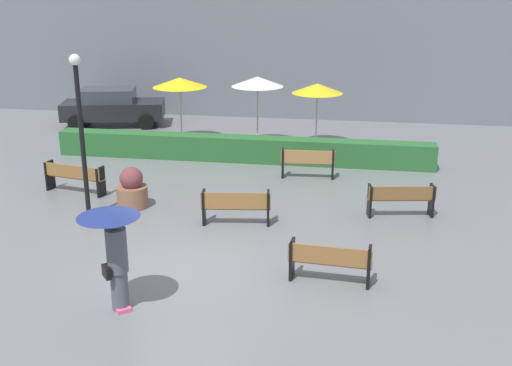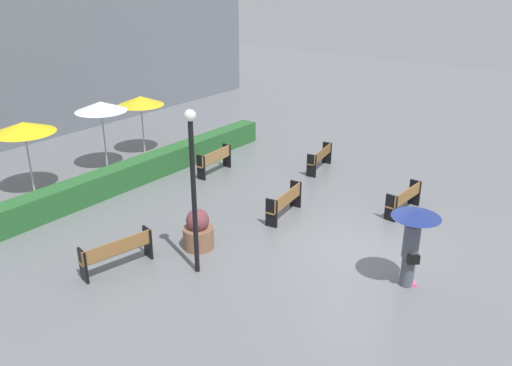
# 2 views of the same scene
# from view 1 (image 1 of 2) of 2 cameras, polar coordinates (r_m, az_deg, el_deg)

# --- Properties ---
(ground_plane) EXTENTS (60.00, 60.00, 0.00)m
(ground_plane) POSITION_cam_1_polar(r_m,az_deg,el_deg) (13.03, -7.06, -8.14)
(ground_plane) COLOR slate
(bench_mid_center) EXTENTS (1.75, 0.59, 0.87)m
(bench_mid_center) POSITION_cam_1_polar(r_m,az_deg,el_deg) (15.11, -1.90, -2.10)
(bench_mid_center) COLOR olive
(bench_mid_center) RESTS_ON ground
(bench_near_right) EXTENTS (1.69, 0.48, 0.83)m
(bench_near_right) POSITION_cam_1_polar(r_m,az_deg,el_deg) (12.33, 6.93, -7.22)
(bench_near_right) COLOR olive
(bench_near_right) RESTS_ON ground
(bench_far_left) EXTENTS (1.90, 0.72, 0.86)m
(bench_far_left) POSITION_cam_1_polar(r_m,az_deg,el_deg) (18.14, -16.70, 0.64)
(bench_far_left) COLOR olive
(bench_far_left) RESTS_ON ground
(bench_far_right) EXTENTS (1.75, 0.65, 0.85)m
(bench_far_right) POSITION_cam_1_polar(r_m,az_deg,el_deg) (16.05, 13.44, -1.37)
(bench_far_right) COLOR brown
(bench_far_right) RESTS_ON ground
(bench_back_row) EXTENTS (1.67, 0.45, 0.91)m
(bench_back_row) POSITION_cam_1_polar(r_m,az_deg,el_deg) (18.78, 4.87, 2.04)
(bench_back_row) COLOR #9E7242
(bench_back_row) RESTS_ON ground
(pedestrian_with_umbrella) EXTENTS (1.12, 1.12, 2.01)m
(pedestrian_with_umbrella) POSITION_cam_1_polar(r_m,az_deg,el_deg) (11.20, -13.24, -5.31)
(pedestrian_with_umbrella) COLOR #4C515B
(pedestrian_with_umbrella) RESTS_ON ground
(planter_pot) EXTENTS (0.83, 0.83, 1.12)m
(planter_pot) POSITION_cam_1_polar(r_m,az_deg,el_deg) (16.63, -11.54, -0.64)
(planter_pot) COLOR brown
(planter_pot) RESTS_ON ground
(lamp_post) EXTENTS (0.28, 0.28, 4.15)m
(lamp_post) POSITION_cam_1_polar(r_m,az_deg,el_deg) (15.73, -16.13, 5.66)
(lamp_post) COLOR black
(lamp_post) RESTS_ON ground
(patio_umbrella_yellow) EXTENTS (2.00, 2.00, 2.46)m
(patio_umbrella_yellow) POSITION_cam_1_polar(r_m,az_deg,el_deg) (22.84, -7.16, 9.32)
(patio_umbrella_yellow) COLOR silver
(patio_umbrella_yellow) RESTS_ON ground
(patio_umbrella_white) EXTENTS (1.87, 1.87, 2.58)m
(patio_umbrella_white) POSITION_cam_1_polar(r_m,az_deg,el_deg) (22.05, 0.14, 9.47)
(patio_umbrella_white) COLOR silver
(patio_umbrella_white) RESTS_ON ground
(patio_umbrella_yellow_far) EXTENTS (1.83, 1.83, 2.34)m
(patio_umbrella_yellow_far) POSITION_cam_1_polar(r_m,az_deg,el_deg) (22.18, 5.77, 8.80)
(patio_umbrella_yellow_far) COLOR silver
(patio_umbrella_yellow_far) RESTS_ON ground
(hedge_strip) EXTENTS (12.81, 0.70, 0.84)m
(hedge_strip) POSITION_cam_1_polar(r_m,az_deg,el_deg) (20.63, -1.39, 3.22)
(hedge_strip) COLOR #28602D
(hedge_strip) RESTS_ON ground
(building_facade) EXTENTS (28.00, 1.20, 9.56)m
(building_facade) POSITION_cam_1_polar(r_m,az_deg,el_deg) (27.40, 2.28, 16.17)
(building_facade) COLOR slate
(building_facade) RESTS_ON ground
(parked_car) EXTENTS (4.50, 2.75, 1.57)m
(parked_car) POSITION_cam_1_polar(r_m,az_deg,el_deg) (26.56, -13.32, 7.01)
(parked_car) COLOR black
(parked_car) RESTS_ON ground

